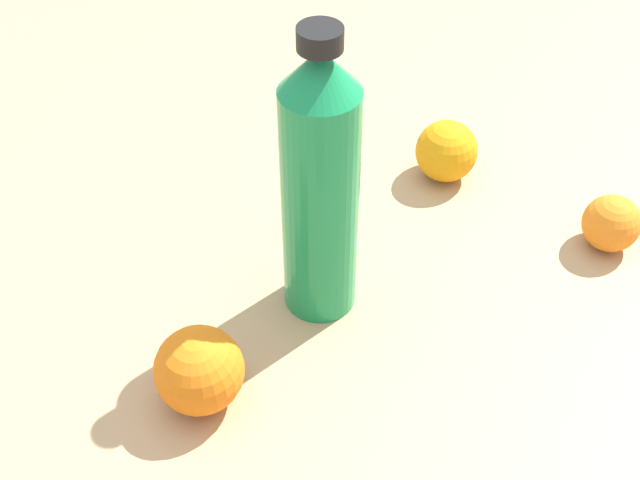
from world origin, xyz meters
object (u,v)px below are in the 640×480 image
Objects in this scene: water_bottle at (320,187)px; orange_2 at (199,370)px; orange_0 at (446,151)px; orange_1 at (611,223)px.

orange_2 is (-0.06, 0.15, -0.11)m from water_bottle.
water_bottle is 0.27m from orange_0.
water_bottle reaches higher than orange_1.
orange_1 is at bearing -92.15° from orange_2.
orange_1 is (-0.08, -0.31, -0.12)m from water_bottle.
water_bottle is 0.34m from orange_1.
orange_0 is at bearing 26.33° from orange_1.
orange_0 is 0.20m from orange_1.
orange_1 is (-0.18, -0.09, -0.01)m from orange_0.
water_bottle reaches higher than orange_0.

